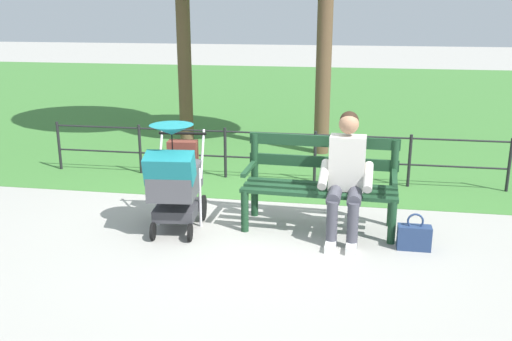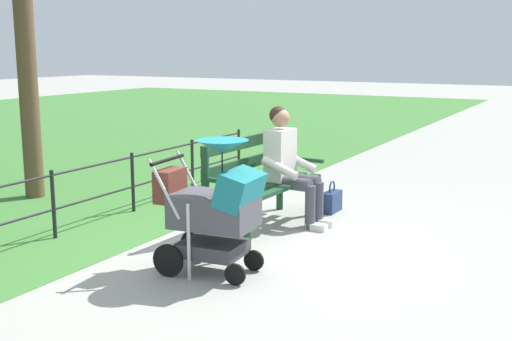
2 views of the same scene
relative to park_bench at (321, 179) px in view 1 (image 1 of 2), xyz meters
The scene contains 7 objects.
ground_plane 0.95m from the park_bench, ahead, with size 60.00×60.00×0.00m, color #9E9B93.
grass_lawn 8.74m from the park_bench, 84.87° to the right, with size 40.00×16.00×0.01m, color #3D7533.
park_bench is the anchor object (origin of this frame).
person_on_bench 0.38m from the park_bench, 139.74° to the left, with size 0.55×0.74×1.28m.
stroller 1.52m from the park_bench, 14.32° to the left, with size 0.58×0.93×1.15m.
handbag 1.12m from the park_bench, 154.28° to the left, with size 0.32×0.14×0.37m.
park_fence 1.77m from the park_bench, 63.82° to the right, with size 6.17×0.04×0.70m.
Camera 1 is at (-1.07, 5.61, 2.28)m, focal length 39.68 mm.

